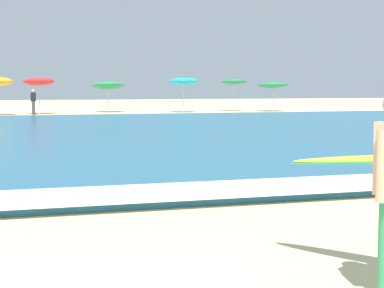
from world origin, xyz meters
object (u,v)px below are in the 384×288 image
(beach_umbrella_5, at_px, (184,81))
(beach_umbrella_4, at_px, (108,85))
(beach_umbrella_6, at_px, (234,82))
(beach_umbrella_7, at_px, (273,85))
(beach_umbrella_3, at_px, (39,82))
(beachgoer_near_row_left, at_px, (33,101))

(beach_umbrella_5, bearing_deg, beach_umbrella_4, 160.64)
(beach_umbrella_6, bearing_deg, beach_umbrella_7, -16.46)
(beach_umbrella_4, relative_size, beach_umbrella_6, 0.96)
(beach_umbrella_4, distance_m, beach_umbrella_5, 5.14)
(beach_umbrella_3, bearing_deg, beach_umbrella_7, -0.97)
(beach_umbrella_4, relative_size, beach_umbrella_5, 0.95)
(beach_umbrella_3, relative_size, beach_umbrella_7, 1.13)
(beach_umbrella_7, height_order, beachgoer_near_row_left, beach_umbrella_7)
(beach_umbrella_4, bearing_deg, beach_umbrella_6, -5.89)
(beach_umbrella_5, distance_m, beach_umbrella_7, 6.55)
(beach_umbrella_5, relative_size, beach_umbrella_7, 1.13)
(beach_umbrella_3, distance_m, beach_umbrella_6, 13.38)
(beach_umbrella_5, xyz_separation_m, beach_umbrella_7, (6.55, 0.01, -0.26))
(beach_umbrella_3, bearing_deg, beach_umbrella_4, 16.97)
(beach_umbrella_5, bearing_deg, beach_umbrella_6, 11.59)
(beach_umbrella_4, height_order, beach_umbrella_5, beach_umbrella_5)
(beach_umbrella_4, xyz_separation_m, beach_umbrella_5, (4.84, -1.70, 0.27))
(beach_umbrella_4, distance_m, beach_umbrella_7, 11.51)
(beach_umbrella_7, xyz_separation_m, beachgoer_near_row_left, (-16.42, -0.57, -1.00))
(beach_umbrella_3, xyz_separation_m, beach_umbrella_7, (16.02, -0.27, -0.21))
(beachgoer_near_row_left, bearing_deg, beach_umbrella_6, 5.62)
(beach_umbrella_4, distance_m, beachgoer_near_row_left, 5.60)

